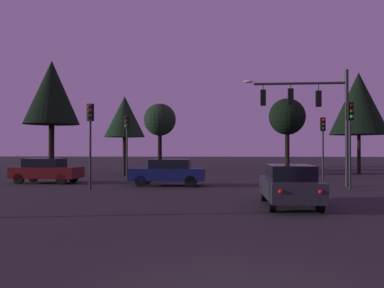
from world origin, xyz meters
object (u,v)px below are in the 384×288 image
(car_crossing_right, at_px, (46,170))
(traffic_light_corner_right, at_px, (323,136))
(car_crossing_left, at_px, (168,172))
(traffic_signal_mast_arm, at_px, (313,107))
(car_nearside_lane, at_px, (289,185))
(tree_center_horizon, at_px, (359,104))
(traffic_light_median, at_px, (350,128))
(tree_left_far, at_px, (160,120))
(tree_right_cluster, at_px, (52,93))
(traffic_light_far_side, at_px, (127,134))
(tree_lot_edge, at_px, (125,117))
(tree_behind_sign, at_px, (287,117))
(traffic_light_corner_left, at_px, (90,129))

(car_crossing_right, bearing_deg, traffic_light_corner_right, 10.08)
(car_crossing_left, bearing_deg, traffic_signal_mast_arm, -0.01)
(car_nearside_lane, relative_size, tree_center_horizon, 0.53)
(traffic_light_median, height_order, tree_left_far, tree_left_far)
(traffic_light_median, distance_m, tree_right_cluster, 26.93)
(traffic_light_far_side, distance_m, tree_lot_edge, 4.94)
(traffic_light_corner_right, height_order, tree_left_far, tree_left_far)
(car_nearside_lane, relative_size, car_crossing_left, 1.07)
(tree_behind_sign, bearing_deg, tree_lot_edge, -141.98)
(car_nearside_lane, xyz_separation_m, tree_lot_edge, (-9.91, 17.33, 3.85))
(traffic_light_far_side, height_order, tree_left_far, tree_left_far)
(tree_behind_sign, distance_m, tree_lot_edge, 18.63)
(tree_behind_sign, bearing_deg, car_crossing_left, -116.32)
(traffic_light_corner_right, bearing_deg, car_crossing_left, -155.31)
(traffic_signal_mast_arm, distance_m, traffic_light_median, 2.83)
(tree_behind_sign, relative_size, tree_right_cluster, 0.73)
(tree_lot_edge, bearing_deg, car_crossing_right, -112.60)
(traffic_light_corner_left, distance_m, traffic_light_median, 13.35)
(traffic_light_corner_left, bearing_deg, tree_center_horizon, 38.40)
(traffic_light_far_side, xyz_separation_m, tree_right_cluster, (-8.78, 8.86, 4.08))
(traffic_light_corner_left, xyz_separation_m, tree_lot_edge, (-0.68, 11.41, 1.49))
(tree_center_horizon, bearing_deg, traffic_light_median, -109.94)
(traffic_light_median, xyz_separation_m, tree_right_cluster, (-21.66, 15.48, 4.03))
(traffic_light_far_side, distance_m, car_crossing_left, 6.08)
(traffic_signal_mast_arm, height_order, tree_lot_edge, traffic_signal_mast_arm)
(traffic_light_far_side, xyz_separation_m, car_nearside_lane, (8.76, -12.78, -2.31))
(traffic_light_far_side, height_order, car_crossing_left, traffic_light_far_side)
(tree_left_far, xyz_separation_m, tree_right_cluster, (-8.64, -9.15, 1.89))
(traffic_light_corner_left, distance_m, traffic_light_far_side, 6.87)
(tree_right_cluster, bearing_deg, car_nearside_lane, -50.96)
(tree_behind_sign, height_order, tree_right_cluster, tree_right_cluster)
(traffic_light_corner_right, height_order, car_nearside_lane, traffic_light_corner_right)
(tree_lot_edge, bearing_deg, traffic_light_corner_right, -17.55)
(traffic_light_corner_right, bearing_deg, car_nearside_lane, -109.08)
(car_crossing_left, distance_m, tree_right_cluster, 19.15)
(tree_left_far, relative_size, tree_lot_edge, 1.14)
(tree_left_far, xyz_separation_m, tree_lot_edge, (-1.01, -13.45, -0.65))
(traffic_light_far_side, height_order, tree_lot_edge, tree_lot_edge)
(tree_behind_sign, bearing_deg, tree_right_cluster, -162.19)
(traffic_light_corner_left, height_order, traffic_light_median, traffic_light_median)
(traffic_light_corner_right, relative_size, tree_lot_edge, 0.67)
(tree_lot_edge, bearing_deg, car_nearside_lane, -60.23)
(tree_left_far, relative_size, tree_right_cluster, 0.71)
(car_crossing_right, relative_size, tree_center_horizon, 0.50)
(traffic_signal_mast_arm, distance_m, tree_center_horizon, 14.15)
(traffic_light_corner_left, bearing_deg, tree_lot_edge, 93.42)
(tree_behind_sign, bearing_deg, traffic_light_corner_left, -121.44)
(tree_left_far, bearing_deg, tree_behind_sign, -8.28)
(tree_left_far, height_order, tree_right_cluster, tree_right_cluster)
(traffic_light_median, bearing_deg, car_nearside_lane, -123.80)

